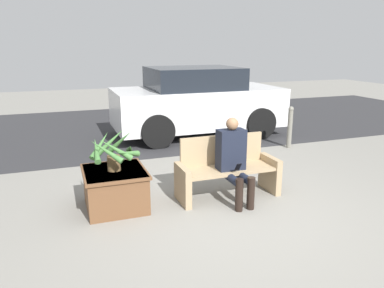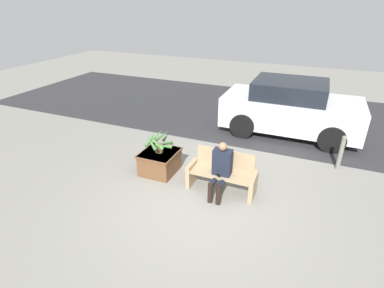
{
  "view_description": "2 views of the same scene",
  "coord_description": "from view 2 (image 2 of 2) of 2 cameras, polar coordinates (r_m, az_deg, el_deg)",
  "views": [
    {
      "loc": [
        -1.94,
        -3.89,
        2.11
      ],
      "look_at": [
        -0.18,
        0.97,
        0.73
      ],
      "focal_mm": 35.0,
      "sensor_mm": 36.0,
      "label": 1
    },
    {
      "loc": [
        1.75,
        -4.55,
        3.72
      ],
      "look_at": [
        -0.54,
        0.87,
        0.85
      ],
      "focal_mm": 28.0,
      "sensor_mm": 36.0,
      "label": 2
    }
  ],
  "objects": [
    {
      "name": "bench",
      "position": [
        6.4,
        5.8,
        -5.57
      ],
      "size": [
        1.45,
        0.51,
        0.85
      ],
      "color": "tan",
      "rests_on": "ground_plane"
    },
    {
      "name": "parked_car",
      "position": [
        9.4,
        18.17,
        6.58
      ],
      "size": [
        3.92,
        1.98,
        1.6
      ],
      "color": "silver",
      "rests_on": "ground_plane"
    },
    {
      "name": "planter_box",
      "position": [
        7.07,
        -6.15,
        -3.26
      ],
      "size": [
        0.81,
        0.86,
        0.52
      ],
      "color": "brown",
      "rests_on": "ground_plane"
    },
    {
      "name": "person_seated",
      "position": [
        6.12,
        5.47,
        -4.61
      ],
      "size": [
        0.38,
        0.62,
        1.16
      ],
      "color": "black",
      "rests_on": "ground_plane"
    },
    {
      "name": "bollard_post",
      "position": [
        7.88,
        26.53,
        -1.37
      ],
      "size": [
        0.11,
        0.11,
        0.88
      ],
      "color": "slate",
      "rests_on": "ground_plane"
    },
    {
      "name": "road_surface",
      "position": [
        11.11,
        12.52,
        5.86
      ],
      "size": [
        20.0,
        6.0,
        0.01
      ],
      "primitive_type": "cube",
      "color": "#2D2D30",
      "rests_on": "ground_plane"
    },
    {
      "name": "ground_plane",
      "position": [
        6.14,
        1.46,
        -11.32
      ],
      "size": [
        30.0,
        30.0,
        0.0
      ],
      "primitive_type": "plane",
      "color": "gray"
    },
    {
      "name": "potted_plant",
      "position": [
        6.83,
        -6.37,
        0.47
      ],
      "size": [
        0.67,
        0.67,
        0.53
      ],
      "color": "brown",
      "rests_on": "planter_box"
    }
  ]
}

